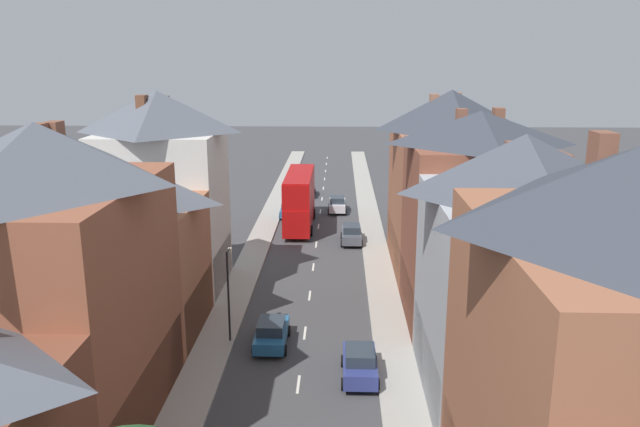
{
  "coord_description": "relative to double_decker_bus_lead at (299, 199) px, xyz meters",
  "views": [
    {
      "loc": [
        1.98,
        -16.29,
        16.09
      ],
      "look_at": [
        0.18,
        40.92,
        1.57
      ],
      "focal_mm": 35.0,
      "sensor_mm": 36.0,
      "label": 1
    }
  ],
  "objects": [
    {
      "name": "pavement_left",
      "position": [
        -3.29,
        -3.73,
        -2.75
      ],
      "size": [
        2.2,
        104.0,
        0.14
      ],
      "primitive_type": "cube",
      "color": "#A8A399",
      "rests_on": "ground"
    },
    {
      "name": "pavement_right",
      "position": [
        6.91,
        -3.73,
        -2.75
      ],
      "size": [
        2.2,
        104.0,
        0.14
      ],
      "primitive_type": "cube",
      "color": "#A8A399",
      "rests_on": "ground"
    },
    {
      "name": "centre_line_dashes",
      "position": [
        1.81,
        -5.73,
        -2.81
      ],
      "size": [
        0.14,
        97.8,
        0.01
      ],
      "color": "silver",
      "rests_on": "ground"
    },
    {
      "name": "terrace_row_left",
      "position": [
        -8.38,
        -32.24,
        3.15
      ],
      "size": [
        8.0,
        41.22,
        13.85
      ],
      "color": "#935138",
      "rests_on": "ground"
    },
    {
      "name": "terrace_row_right",
      "position": [
        12.0,
        -29.44,
        3.69
      ],
      "size": [
        8.0,
        48.75,
        13.83
      ],
      "color": "#935138",
      "rests_on": "ground"
    },
    {
      "name": "double_decker_bus_lead",
      "position": [
        0.0,
        0.0,
        0.0
      ],
      "size": [
        2.74,
        10.8,
        5.3
      ],
      "color": "#B70F0F",
      "rests_on": "ground"
    },
    {
      "name": "car_near_blue",
      "position": [
        0.01,
        13.78,
        -1.99
      ],
      "size": [
        1.9,
        3.92,
        1.64
      ],
      "color": "#4C515B",
      "rests_on": "ground"
    },
    {
      "name": "car_parked_left_a",
      "position": [
        4.91,
        -29.01,
        -1.96
      ],
      "size": [
        1.9,
        3.88,
        1.7
      ],
      "color": "navy",
      "rests_on": "ground"
    },
    {
      "name": "car_mid_black",
      "position": [
        -1.29,
        3.92,
        -2.01
      ],
      "size": [
        1.9,
        4.04,
        1.6
      ],
      "color": "#236093",
      "rests_on": "ground"
    },
    {
      "name": "car_mid_white",
      "position": [
        4.91,
        -5.19,
        -1.97
      ],
      "size": [
        1.9,
        3.96,
        1.69
      ],
      "color": "#4C515B",
      "rests_on": "ground"
    },
    {
      "name": "car_far_grey",
      "position": [
        0.01,
        -25.42,
        -2.02
      ],
      "size": [
        1.9,
        4.06,
        1.59
      ],
      "color": "#236093",
      "rests_on": "ground"
    },
    {
      "name": "car_parked_right_b",
      "position": [
        3.61,
        6.15,
        -1.97
      ],
      "size": [
        1.9,
        4.04,
        1.68
      ],
      "color": "silver",
      "rests_on": "ground"
    },
    {
      "name": "street_lamp",
      "position": [
        -2.44,
        -24.98,
        0.43
      ],
      "size": [
        0.2,
        1.12,
        5.5
      ],
      "color": "black",
      "rests_on": "ground"
    }
  ]
}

